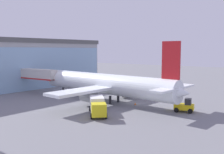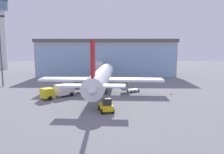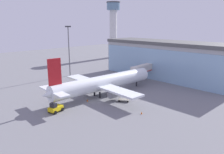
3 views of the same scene
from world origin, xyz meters
The scene contains 11 objects.
ground centered at (0.00, 0.00, 0.00)m, with size 240.00×240.00×0.00m, color slate.
terminal_building centered at (-0.01, 37.15, 6.71)m, with size 51.35×17.41×13.42m.
jet_bridge centered at (-2.57, 26.11, 4.40)m, with size 2.96×12.86×5.78m.
control_tower centered at (-49.32, 59.83, 19.17)m, with size 7.85×7.85×31.98m.
apron_light_mast centered at (-28.14, 13.20, 11.16)m, with size 3.20×0.40×18.83m.
airplane centered at (-1.31, 5.18, 3.56)m, with size 28.59×36.22×11.81m.
catering_truck centered at (-10.28, 0.14, 1.47)m, with size 6.79×6.64×2.65m.
baggage_cart centered at (6.23, 5.39, 0.50)m, with size 3.22×2.80×1.50m.
pushback_tug centered at (-0.33, -10.67, 0.97)m, with size 2.83×3.54×2.30m.
safety_cone_nose centered at (-0.56, -1.09, 0.28)m, with size 0.36×0.36×0.55m, color orange.
safety_cone_wingtip centered at (14.40, 1.91, 0.28)m, with size 0.36×0.36×0.55m, color orange.
Camera 2 is at (-0.45, -45.85, 10.77)m, focal length 35.00 mm.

